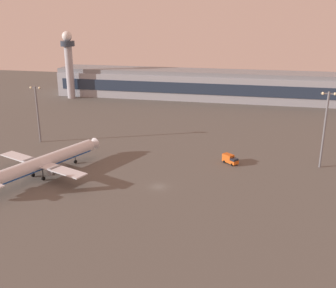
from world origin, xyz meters
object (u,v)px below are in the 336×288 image
(catering_truck, at_px, (230,159))
(apron_light_east, at_px, (325,125))
(airplane_near_gate, at_px, (43,163))
(apron_light_west, at_px, (37,110))
(control_tower, at_px, (69,60))

(catering_truck, distance_m, apron_light_east, 31.98)
(apron_light_east, bearing_deg, airplane_near_gate, -162.85)
(airplane_near_gate, xyz_separation_m, apron_light_west, (-18.50, 31.25, 8.38))
(control_tower, distance_m, apron_light_east, 154.32)
(control_tower, height_order, airplane_near_gate, control_tower)
(catering_truck, relative_size, apron_light_east, 0.23)
(apron_light_east, height_order, apron_light_west, apron_light_east)
(control_tower, relative_size, apron_light_west, 1.74)
(control_tower, xyz_separation_m, catering_truck, (99.05, -88.45, -20.49))
(control_tower, distance_m, airplane_near_gate, 121.13)
(airplane_near_gate, distance_m, apron_light_west, 37.27)
(airplane_near_gate, relative_size, apron_light_east, 1.73)
(control_tower, relative_size, catering_truck, 6.53)
(airplane_near_gate, distance_m, catering_truck, 60.57)
(airplane_near_gate, height_order, apron_light_east, apron_light_east)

